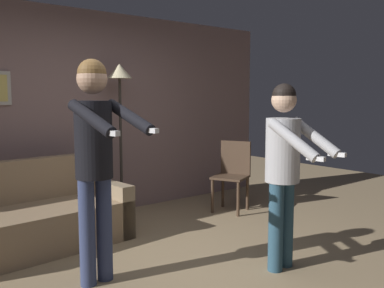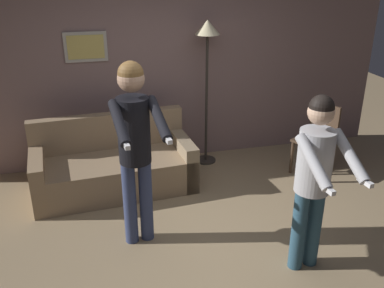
% 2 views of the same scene
% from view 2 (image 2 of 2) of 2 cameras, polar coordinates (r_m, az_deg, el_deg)
% --- Properties ---
extents(ground_plane, '(12.00, 12.00, 0.00)m').
position_cam_2_polar(ground_plane, '(4.38, 1.19, -13.27)').
color(ground_plane, '#9F8662').
extents(back_wall_assembly, '(6.40, 0.09, 2.60)m').
position_cam_2_polar(back_wall_assembly, '(5.77, -4.51, 10.14)').
color(back_wall_assembly, gray).
rests_on(back_wall_assembly, ground_plane).
extents(couch, '(1.96, 0.98, 0.87)m').
position_cam_2_polar(couch, '(5.32, -10.39, -3.11)').
color(couch, '#987D5E').
rests_on(couch, ground_plane).
extents(torchiere_lamp, '(0.31, 0.31, 1.93)m').
position_cam_2_polar(torchiere_lamp, '(5.55, 2.04, 12.71)').
color(torchiere_lamp, '#332D28').
rests_on(torchiere_lamp, ground_plane).
extents(person_standing_left, '(0.48, 0.76, 1.83)m').
position_cam_2_polar(person_standing_left, '(3.92, -7.65, 0.85)').
color(person_standing_left, '#36416B').
rests_on(person_standing_left, ground_plane).
extents(person_standing_right, '(0.47, 0.66, 1.64)m').
position_cam_2_polar(person_standing_right, '(3.74, 16.07, -3.47)').
color(person_standing_right, '#2D5168').
rests_on(person_standing_right, ground_plane).
extents(dining_chair_distant, '(0.56, 0.56, 0.93)m').
position_cam_2_polar(dining_chair_distant, '(5.76, 16.47, 1.14)').
color(dining_chair_distant, '#4C3828').
rests_on(dining_chair_distant, ground_plane).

